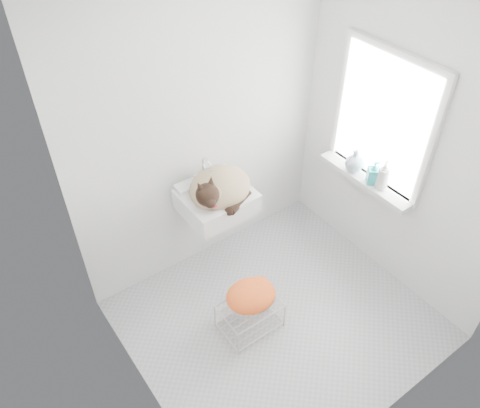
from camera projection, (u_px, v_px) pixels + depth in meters
floor at (278, 320)px, 3.85m from camera, size 2.20×2.00×0.02m
back_wall at (202, 131)px, 3.64m from camera, size 2.20×0.02×2.50m
right_wall at (404, 143)px, 3.52m from camera, size 0.02×2.00×2.50m
left_wall at (128, 282)px, 2.54m from camera, size 0.02×2.00×2.50m
window_glass at (384, 120)px, 3.57m from camera, size 0.01×0.80×1.00m
window_frame at (383, 121)px, 3.56m from camera, size 0.04×0.90×1.10m
windowsill at (365, 179)px, 3.88m from camera, size 0.16×0.88×0.04m
sink at (216, 193)px, 3.72m from camera, size 0.54×0.47×0.21m
faucet at (203, 167)px, 3.73m from camera, size 0.19×0.14×0.19m
cat at (219, 189)px, 3.68m from camera, size 0.54×0.46×0.33m
wire_rack at (250, 314)px, 3.71m from camera, size 0.44×0.31×0.26m
towel at (251, 300)px, 3.64m from camera, size 0.44×0.35×0.16m
bottle_a at (380, 188)px, 3.76m from camera, size 0.11×0.11×0.21m
bottle_b at (371, 182)px, 3.81m from camera, size 0.12×0.12×0.20m
bottle_c at (353, 170)px, 3.94m from camera, size 0.18×0.18×0.20m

